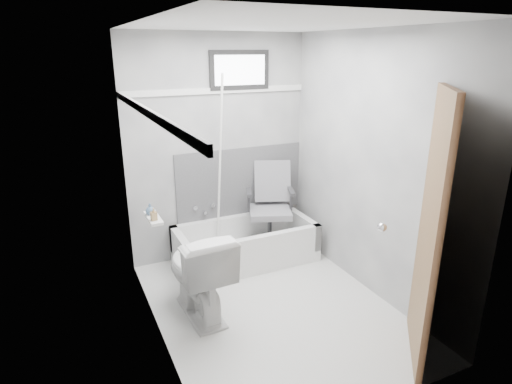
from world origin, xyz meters
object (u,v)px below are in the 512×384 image
toilet (198,272)px  door (492,242)px  bathtub (246,243)px  soap_bottle_a (154,214)px  office_chair (270,206)px  soap_bottle_b (150,209)px

toilet → door: bearing=135.0°
bathtub → soap_bottle_a: size_ratio=14.54×
office_chair → door: door is taller
office_chair → toilet: size_ratio=1.12×
soap_bottle_a → office_chair: bearing=26.2°
soap_bottle_b → bathtub: bearing=24.7°
toilet → soap_bottle_b: (-0.32, 0.23, 0.56)m
toilet → soap_bottle_a: soap_bottle_a is taller
office_chair → soap_bottle_b: size_ratio=9.26×
toilet → soap_bottle_a: bearing=-17.2°
bathtub → door: 2.49m
soap_bottle_b → office_chair: bearing=21.4°
soap_bottle_a → soap_bottle_b: soap_bottle_a is taller
bathtub → office_chair: office_chair is taller
toilet → door: (1.60, -1.48, 0.60)m
door → soap_bottle_a: size_ratio=19.38×
toilet → soap_bottle_a: 0.65m
office_chair → soap_bottle_b: 1.56m
toilet → soap_bottle_b: size_ratio=8.23×
bathtub → soap_bottle_b: (-1.09, -0.50, 0.75)m
soap_bottle_b → soap_bottle_a: bearing=-90.0°
soap_bottle_a → soap_bottle_b: (0.00, 0.14, -0.01)m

